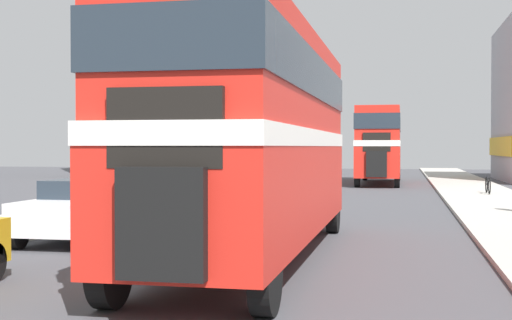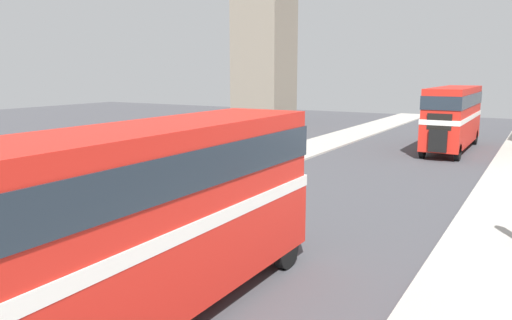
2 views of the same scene
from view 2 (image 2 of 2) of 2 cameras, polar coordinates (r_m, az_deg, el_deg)
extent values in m
cube|color=red|center=(10.92, -12.63, -11.96)|extent=(2.41, 10.84, 1.67)
cube|color=white|center=(10.59, -12.83, -6.99)|extent=(2.43, 10.90, 0.30)
cube|color=red|center=(10.33, -13.06, -1.34)|extent=(2.36, 10.63, 1.83)
cube|color=#232D38|center=(10.32, -13.08, -0.84)|extent=(2.43, 10.73, 0.82)
cylinder|color=black|center=(15.09, -3.87, -8.73)|extent=(0.28, 1.08, 1.08)
cylinder|color=black|center=(14.07, 3.43, -10.15)|extent=(0.28, 1.08, 1.08)
cube|color=red|center=(36.79, 21.49, 3.10)|extent=(2.37, 9.84, 1.69)
cube|color=white|center=(36.70, 21.59, 4.64)|extent=(2.39, 9.89, 0.31)
cube|color=red|center=(36.62, 21.70, 6.31)|extent=(2.32, 9.65, 1.84)
cube|color=#232D38|center=(36.62, 21.71, 6.45)|extent=(2.39, 9.74, 0.83)
cube|color=black|center=(31.88, 20.05, 2.05)|extent=(1.06, 0.20, 1.35)
cube|color=black|center=(31.89, 20.22, 4.11)|extent=(1.42, 0.12, 0.98)
cylinder|color=black|center=(33.12, 18.51, 1.14)|extent=(0.28, 1.08, 1.08)
cylinder|color=black|center=(32.77, 22.07, 0.83)|extent=(0.28, 1.08, 1.08)
cylinder|color=black|center=(40.93, 20.85, 2.63)|extent=(0.28, 1.08, 1.08)
cylinder|color=black|center=(40.64, 23.75, 2.39)|extent=(0.28, 1.08, 1.08)
cube|color=white|center=(15.47, -19.53, -8.43)|extent=(1.85, 4.39, 0.71)
cube|color=#232D38|center=(15.41, -19.16, -6.29)|extent=(1.63, 2.28, 0.42)
cylinder|color=black|center=(15.24, -26.59, -10.49)|extent=(0.20, 0.64, 0.64)
cylinder|color=black|center=(13.96, -22.78, -12.08)|extent=(0.20, 0.64, 0.64)
cylinder|color=black|center=(17.25, -16.81, -7.48)|extent=(0.20, 0.64, 0.64)
cylinder|color=black|center=(16.12, -12.77, -8.53)|extent=(0.20, 0.64, 0.64)
camera|label=1|loc=(8.12, -110.74, -27.46)|focal=50.00mm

